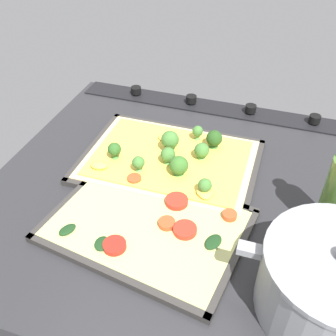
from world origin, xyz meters
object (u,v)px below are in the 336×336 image
(baking_tray_front, at_px, (169,163))
(baking_tray_back, at_px, (147,227))
(broccoli_pizza, at_px, (171,158))
(veggie_pizza_back, at_px, (148,224))
(cooking_pot, at_px, (333,285))

(baking_tray_front, relative_size, baking_tray_back, 0.99)
(baking_tray_front, distance_m, baking_tray_back, 0.19)
(broccoli_pizza, xyz_separation_m, veggie_pizza_back, (-0.02, 0.19, -0.01))
(baking_tray_front, relative_size, broccoli_pizza, 1.07)
(broccoli_pizza, bearing_deg, baking_tray_front, -24.92)
(broccoli_pizza, relative_size, baking_tray_back, 0.93)
(veggie_pizza_back, bearing_deg, baking_tray_front, -83.43)
(baking_tray_front, bearing_deg, broccoli_pizza, 155.08)
(baking_tray_front, height_order, broccoli_pizza, broccoli_pizza)
(baking_tray_back, relative_size, cooking_pot, 1.35)
(veggie_pizza_back, bearing_deg, cooking_pot, 167.70)
(cooking_pot, bearing_deg, broccoli_pizza, -38.27)
(baking_tray_back, bearing_deg, broccoli_pizza, -85.71)
(cooking_pot, bearing_deg, baking_tray_front, -38.10)
(veggie_pizza_back, xyz_separation_m, cooking_pot, (-0.31, 0.07, 0.05))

